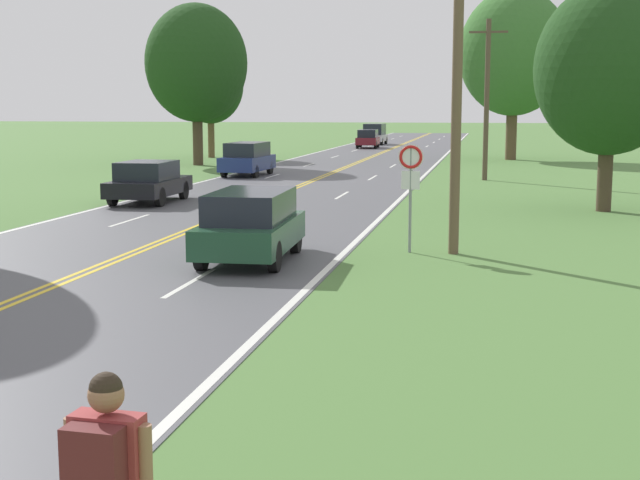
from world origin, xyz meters
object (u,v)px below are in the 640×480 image
traffic_sign (411,171)px  car_black_sedan_mid_near (148,181)px  tree_behind_sign (196,63)px  tree_right_cluster (210,85)px  car_dark_blue_van_mid_far (247,158)px  car_silver_van_distant (375,134)px  hitchhiker_person (106,479)px  tree_left_verge (514,53)px  car_maroon_hatchback_receding (368,138)px  tree_far_back (610,69)px  car_dark_green_hatchback_approaching (251,224)px

traffic_sign → car_black_sedan_mid_near: traffic_sign is taller
tree_behind_sign → car_black_sedan_mid_near: size_ratio=2.21×
tree_behind_sign → tree_right_cluster: (-1.70, 7.85, -1.11)m
car_dark_blue_van_mid_far → car_silver_van_distant: 39.09m
hitchhiker_person → tree_left_verge: bearing=-0.2°
hitchhiker_person → car_black_sedan_mid_near: hitchhiker_person is taller
car_maroon_hatchback_receding → car_silver_van_distant: 7.51m
tree_right_cluster → car_maroon_hatchback_receding: 18.80m
car_silver_van_distant → traffic_sign: bearing=-169.5°
car_dark_blue_van_mid_far → car_silver_van_distant: (1.31, 39.06, 0.11)m
tree_left_verge → tree_far_back: (2.58, -29.52, -2.26)m
car_black_sedan_mid_near → car_dark_blue_van_mid_far: (0.05, 13.15, 0.10)m
hitchhiker_person → car_dark_blue_van_mid_far: bearing=17.8°
traffic_sign → tree_far_back: bearing=60.4°
hitchhiker_person → car_silver_van_distant: (-8.59, 77.72, -0.11)m
traffic_sign → car_dark_green_hatchback_approaching: 4.06m
car_dark_blue_van_mid_far → car_maroon_hatchback_receding: bearing=-1.3°
tree_behind_sign → tree_right_cluster: size_ratio=1.26×
hitchhiker_person → tree_right_cluster: (-16.79, 54.03, 3.81)m
tree_behind_sign → car_dark_green_hatchback_approaching: tree_behind_sign is taller
tree_behind_sign → car_black_sedan_mid_near: tree_behind_sign is taller
car_dark_green_hatchback_approaching → tree_right_cluster: bearing=-163.3°
tree_right_cluster → car_silver_van_distant: (8.20, 23.69, -3.92)m
tree_left_verge → tree_behind_sign: bearing=-153.4°
traffic_sign → car_silver_van_distant: 62.30m
car_black_sedan_mid_near → car_maroon_hatchback_receding: car_maroon_hatchback_receding is taller
tree_far_back → car_black_sedan_mid_near: (-16.00, -0.42, -3.91)m
tree_left_verge → car_silver_van_distant: bearing=118.4°
traffic_sign → car_dark_blue_van_mid_far: size_ratio=0.60×
car_dark_green_hatchback_approaching → car_black_sedan_mid_near: 13.30m
traffic_sign → car_maroon_hatchback_receding: bearing=99.0°
traffic_sign → car_maroon_hatchback_receding: (-8.62, 54.14, -1.12)m
tree_far_back → car_black_sedan_mid_near: size_ratio=1.75×
car_dark_blue_van_mid_far → car_maroon_hatchback_receding: size_ratio=1.11×
tree_right_cluster → car_black_sedan_mid_near: size_ratio=1.75×
tree_far_back → car_dark_blue_van_mid_far: 20.75m
tree_right_cluster → car_black_sedan_mid_near: bearing=-76.5°
car_maroon_hatchback_receding → hitchhiker_person: bearing=-175.5°
car_dark_blue_van_mid_far → tree_right_cluster: bearing=25.9°
hitchhiker_person → car_dark_green_hatchback_approaching: bearing=15.2°
car_black_sedan_mid_near → car_dark_blue_van_mid_far: bearing=-1.7°
tree_right_cluster → car_maroon_hatchback_receding: size_ratio=1.95×
car_maroon_hatchback_receding → car_silver_van_distant: bearing=1.1°
car_dark_blue_van_mid_far → tree_behind_sign: bearing=36.4°
car_black_sedan_mid_near → car_maroon_hatchback_receding: 44.76m
tree_behind_sign → car_dark_green_hatchback_approaching: (12.12, -31.99, -5.18)m
car_maroon_hatchback_receding → car_silver_van_distant: car_silver_van_distant is taller
tree_right_cluster → hitchhiker_person: bearing=-72.7°
tree_left_verge → hitchhiker_person: bearing=-93.6°
traffic_sign → car_silver_van_distant: size_ratio=0.65×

